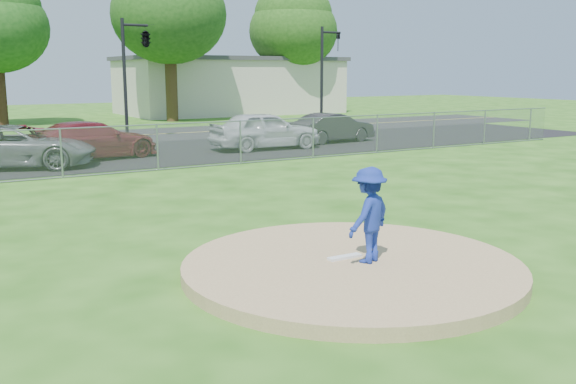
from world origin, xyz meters
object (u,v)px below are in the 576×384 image
tree_far_right (293,20)px  traffic_signal_right (325,68)px  pitcher (369,215)px  parked_car_pearl (265,130)px  parked_car_charcoal (333,128)px  traffic_signal_center (143,41)px  tree_right (169,0)px  commercial_building (230,85)px  parked_car_gray (16,147)px  parked_car_darkred (93,140)px

tree_far_right → traffic_signal_right: tree_far_right is taller
traffic_signal_right → pitcher: size_ratio=3.69×
parked_car_pearl → parked_car_charcoal: size_ratio=1.15×
traffic_signal_center → traffic_signal_right: bearing=0.0°
tree_right → pitcher: (-8.79, -32.13, -6.69)m
commercial_building → pitcher: bearing=-112.5°
tree_right → parked_car_pearl: (-2.15, -16.57, -6.86)m
pitcher → parked_car_gray: size_ratio=0.30×
tree_far_right → pitcher: tree_far_right is taller
traffic_signal_center → traffic_signal_right: size_ratio=1.00×
tree_far_right → parked_car_darkred: size_ratio=2.24×
pitcher → traffic_signal_right: bearing=-144.4°
pitcher → parked_car_darkred: size_ratio=0.32×
tree_right → parked_car_pearl: size_ratio=2.52×
commercial_building → traffic_signal_center: (-12.03, -16.00, 2.45)m
traffic_signal_center → pitcher: traffic_signal_center is taller
pitcher → parked_car_charcoal: pitcher is taller
commercial_building → parked_car_pearl: 24.40m
traffic_signal_right → parked_car_charcoal: size_ratio=1.40×
tree_far_right → traffic_signal_center: size_ratio=1.92×
parked_car_charcoal → traffic_signal_right: bearing=-36.9°
tree_right → parked_car_pearl: 18.07m
traffic_signal_right → parked_car_gray: bearing=-157.7°
parked_car_darkred → parked_car_charcoal: size_ratio=1.20×
tree_far_right → traffic_signal_center: bearing=-141.0°
parked_car_pearl → pitcher: bearing=159.0°
tree_far_right → traffic_signal_center: tree_far_right is taller
traffic_signal_right → parked_car_gray: traffic_signal_right is taller
parked_car_pearl → parked_car_charcoal: bearing=-77.0°
tree_far_right → parked_car_charcoal: (-9.22, -18.82, -6.39)m
tree_right → parked_car_charcoal: 17.38m
pitcher → parked_car_darkred: (-0.31, 16.01, -0.25)m
pitcher → parked_car_charcoal: 19.44m
commercial_building → tree_far_right: size_ratio=1.53×
tree_right → traffic_signal_center: tree_right is taller
commercial_building → pitcher: (-15.79, -38.13, -1.20)m
tree_right → parked_car_charcoal: (1.78, -15.82, -6.98)m
traffic_signal_center → pitcher: 22.75m
commercial_building → pitcher: commercial_building is taller
tree_right → parked_car_charcoal: size_ratio=2.90×
commercial_building → parked_car_charcoal: 22.48m
traffic_signal_center → parked_car_pearl: bearing=-66.4°
tree_far_right → parked_car_gray: tree_far_right is taller
parked_car_pearl → tree_far_right: bearing=-31.8°
commercial_building → parked_car_darkred: bearing=-126.0°
commercial_building → parked_car_gray: commercial_building is taller
traffic_signal_right → parked_car_charcoal: (-3.46, -5.82, -2.69)m
commercial_building → parked_car_darkred: (-16.10, -22.13, -1.45)m
pitcher → parked_car_pearl: bearing=-135.1°
pitcher → parked_car_pearl: size_ratio=0.33×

